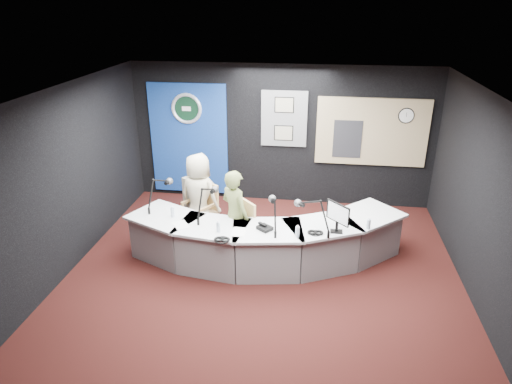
# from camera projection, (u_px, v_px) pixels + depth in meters

# --- Properties ---
(ground) EXTENTS (6.00, 6.00, 0.00)m
(ground) POSITION_uv_depth(u_px,v_px,m) (262.00, 280.00, 6.93)
(ground) COLOR black
(ground) RESTS_ON ground
(ceiling) EXTENTS (6.00, 6.00, 0.02)m
(ceiling) POSITION_uv_depth(u_px,v_px,m) (263.00, 95.00, 5.82)
(ceiling) COLOR silver
(ceiling) RESTS_ON ground
(wall_back) EXTENTS (6.00, 0.02, 2.80)m
(wall_back) POSITION_uv_depth(u_px,v_px,m) (281.00, 136.00, 9.10)
(wall_back) COLOR black
(wall_back) RESTS_ON ground
(wall_front) EXTENTS (6.00, 0.02, 2.80)m
(wall_front) POSITION_uv_depth(u_px,v_px,m) (215.00, 345.00, 3.65)
(wall_front) COLOR black
(wall_front) RESTS_ON ground
(wall_left) EXTENTS (0.02, 6.00, 2.80)m
(wall_left) POSITION_uv_depth(u_px,v_px,m) (62.00, 184.00, 6.76)
(wall_left) COLOR black
(wall_left) RESTS_ON ground
(wall_right) EXTENTS (0.02, 6.00, 2.80)m
(wall_right) POSITION_uv_depth(u_px,v_px,m) (488.00, 208.00, 5.99)
(wall_right) COLOR black
(wall_right) RESTS_ON ground
(broadcast_desk) EXTENTS (4.50, 1.90, 0.75)m
(broadcast_desk) POSITION_uv_depth(u_px,v_px,m) (263.00, 240.00, 7.29)
(broadcast_desk) COLOR silver
(broadcast_desk) RESTS_ON ground
(backdrop_panel) EXTENTS (1.60, 0.05, 2.30)m
(backdrop_panel) POSITION_uv_depth(u_px,v_px,m) (189.00, 139.00, 9.38)
(backdrop_panel) COLOR navy
(backdrop_panel) RESTS_ON wall_back
(agency_seal) EXTENTS (0.63, 0.07, 0.63)m
(agency_seal) POSITION_uv_depth(u_px,v_px,m) (187.00, 109.00, 9.08)
(agency_seal) COLOR silver
(agency_seal) RESTS_ON backdrop_panel
(seal_center) EXTENTS (0.48, 0.01, 0.48)m
(seal_center) POSITION_uv_depth(u_px,v_px,m) (187.00, 109.00, 9.09)
(seal_center) COLOR black
(seal_center) RESTS_ON backdrop_panel
(pinboard) EXTENTS (0.90, 0.04, 1.10)m
(pinboard) POSITION_uv_depth(u_px,v_px,m) (284.00, 119.00, 8.93)
(pinboard) COLOR slate
(pinboard) RESTS_ON wall_back
(framed_photo_upper) EXTENTS (0.34, 0.02, 0.27)m
(framed_photo_upper) POSITION_uv_depth(u_px,v_px,m) (284.00, 105.00, 8.79)
(framed_photo_upper) COLOR gray
(framed_photo_upper) RESTS_ON pinboard
(framed_photo_lower) EXTENTS (0.34, 0.02, 0.27)m
(framed_photo_lower) POSITION_uv_depth(u_px,v_px,m) (284.00, 133.00, 9.01)
(framed_photo_lower) COLOR gray
(framed_photo_lower) RESTS_ON pinboard
(booth_window_frame) EXTENTS (2.12, 0.06, 1.32)m
(booth_window_frame) POSITION_uv_depth(u_px,v_px,m) (372.00, 132.00, 8.79)
(booth_window_frame) COLOR tan
(booth_window_frame) RESTS_ON wall_back
(booth_glow) EXTENTS (2.00, 0.02, 1.20)m
(booth_glow) POSITION_uv_depth(u_px,v_px,m) (372.00, 132.00, 8.78)
(booth_glow) COLOR beige
(booth_glow) RESTS_ON booth_window_frame
(equipment_rack) EXTENTS (0.55, 0.02, 0.75)m
(equipment_rack) POSITION_uv_depth(u_px,v_px,m) (347.00, 139.00, 8.88)
(equipment_rack) COLOR black
(equipment_rack) RESTS_ON booth_window_frame
(wall_clock) EXTENTS (0.28, 0.01, 0.28)m
(wall_clock) POSITION_uv_depth(u_px,v_px,m) (406.00, 116.00, 8.55)
(wall_clock) COLOR white
(wall_clock) RESTS_ON booth_window_frame
(armchair_left) EXTENTS (0.81, 0.81, 1.04)m
(armchair_left) POSITION_uv_depth(u_px,v_px,m) (200.00, 209.00, 8.02)
(armchair_left) COLOR tan
(armchair_left) RESTS_ON ground
(armchair_right) EXTENTS (0.70, 0.70, 0.88)m
(armchair_right) POSITION_uv_depth(u_px,v_px,m) (235.00, 233.00, 7.38)
(armchair_right) COLOR tan
(armchair_right) RESTS_ON ground
(draped_jacket) EXTENTS (0.47, 0.36, 0.70)m
(draped_jacket) POSITION_uv_depth(u_px,v_px,m) (194.00, 198.00, 8.19)
(draped_jacket) COLOR #6D685C
(draped_jacket) RESTS_ON armchair_left
(person_man) EXTENTS (0.87, 0.71, 1.53)m
(person_man) POSITION_uv_depth(u_px,v_px,m) (199.00, 196.00, 7.92)
(person_man) COLOR beige
(person_man) RESTS_ON ground
(person_woman) EXTENTS (0.66, 0.63, 1.52)m
(person_woman) POSITION_uv_depth(u_px,v_px,m) (235.00, 215.00, 7.25)
(person_woman) COLOR olive
(person_woman) RESTS_ON ground
(computer_monitor) EXTENTS (0.32, 0.34, 0.30)m
(computer_monitor) POSITION_uv_depth(u_px,v_px,m) (338.00, 213.00, 6.63)
(computer_monitor) COLOR black
(computer_monitor) RESTS_ON broadcast_desk
(desk_phone) EXTENTS (0.27, 0.26, 0.05)m
(desk_phone) POSITION_uv_depth(u_px,v_px,m) (265.00, 228.00, 6.81)
(desk_phone) COLOR black
(desk_phone) RESTS_ON broadcast_desk
(headphones_near) EXTENTS (0.20, 0.20, 0.03)m
(headphones_near) POSITION_uv_depth(u_px,v_px,m) (315.00, 233.00, 6.70)
(headphones_near) COLOR black
(headphones_near) RESTS_ON broadcast_desk
(headphones_far) EXTENTS (0.24, 0.24, 0.04)m
(headphones_far) POSITION_uv_depth(u_px,v_px,m) (222.00, 239.00, 6.51)
(headphones_far) COLOR black
(headphones_far) RESTS_ON broadcast_desk
(paper_stack) EXTENTS (0.33, 0.35, 0.00)m
(paper_stack) POSITION_uv_depth(u_px,v_px,m) (181.00, 225.00, 6.96)
(paper_stack) COLOR white
(paper_stack) RESTS_ON broadcast_desk
(notepad) EXTENTS (0.21, 0.29, 0.00)m
(notepad) POSITION_uv_depth(u_px,v_px,m) (239.00, 232.00, 6.75)
(notepad) COLOR white
(notepad) RESTS_ON broadcast_desk
(boom_mic_a) EXTENTS (0.29, 0.72, 0.60)m
(boom_mic_a) POSITION_uv_depth(u_px,v_px,m) (159.00, 190.00, 7.45)
(boom_mic_a) COLOR black
(boom_mic_a) RESTS_ON broadcast_desk
(boom_mic_b) EXTENTS (0.25, 0.73, 0.60)m
(boom_mic_b) POSITION_uv_depth(u_px,v_px,m) (207.00, 199.00, 7.12)
(boom_mic_b) COLOR black
(boom_mic_b) RESTS_ON broadcast_desk
(boom_mic_c) EXTENTS (0.23, 0.73, 0.60)m
(boom_mic_c) POSITION_uv_depth(u_px,v_px,m) (274.00, 210.00, 6.76)
(boom_mic_c) COLOR black
(boom_mic_c) RESTS_ON broadcast_desk
(boom_mic_d) EXTENTS (0.59, 0.52, 0.60)m
(boom_mic_d) POSITION_uv_depth(u_px,v_px,m) (313.00, 212.00, 6.69)
(boom_mic_d) COLOR black
(boom_mic_d) RESTS_ON broadcast_desk
(water_bottles) EXTENTS (3.09, 0.47, 0.18)m
(water_bottles) POSITION_uv_depth(u_px,v_px,m) (266.00, 223.00, 6.82)
(water_bottles) COLOR silver
(water_bottles) RESTS_ON broadcast_desk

